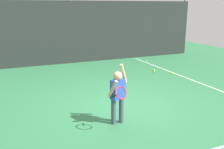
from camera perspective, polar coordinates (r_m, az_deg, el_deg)
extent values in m
plane|color=#2D7247|center=(6.91, 2.94, -6.87)|extent=(20.00, 20.00, 0.00)
cube|color=white|center=(9.48, 18.28, -1.53)|extent=(0.05, 9.00, 0.00)
cube|color=#282D2B|center=(11.92, -9.42, 9.17)|extent=(13.04, 0.08, 2.81)
cylinder|color=slate|center=(11.97, -9.51, 9.55)|extent=(0.09, 0.09, 2.96)
cylinder|color=slate|center=(14.84, 15.49, 10.24)|extent=(0.09, 0.09, 2.96)
cylinder|color=#3F4C59|center=(5.78, 0.35, -8.25)|extent=(0.11, 0.11, 0.58)
cylinder|color=#3F4C59|center=(5.85, 2.08, -7.96)|extent=(0.11, 0.11, 0.58)
cube|color=blue|center=(5.64, 1.25, -3.33)|extent=(0.34, 0.25, 0.44)
sphere|color=tan|center=(5.55, 1.26, -0.34)|extent=(0.20, 0.20, 0.20)
cylinder|color=tan|center=(5.69, 2.58, 0.19)|extent=(0.22, 0.13, 0.46)
cylinder|color=tan|center=(5.45, 0.16, -3.22)|extent=(0.15, 0.30, 0.43)
cylinder|color=black|center=(5.36, 0.39, -4.86)|extent=(0.10, 0.24, 0.15)
torus|color=red|center=(5.16, 2.01, -4.13)|extent=(0.32, 0.24, 0.26)
sphere|color=#CCE033|center=(10.41, 9.38, 0.66)|extent=(0.07, 0.07, 0.07)
sphere|color=#CCE033|center=(10.64, 9.32, 0.98)|extent=(0.07, 0.07, 0.07)
sphere|color=#CCE033|center=(12.34, 7.72, 2.97)|extent=(0.07, 0.07, 0.07)
sphere|color=#CCE033|center=(10.28, 13.29, 0.28)|extent=(0.07, 0.07, 0.07)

